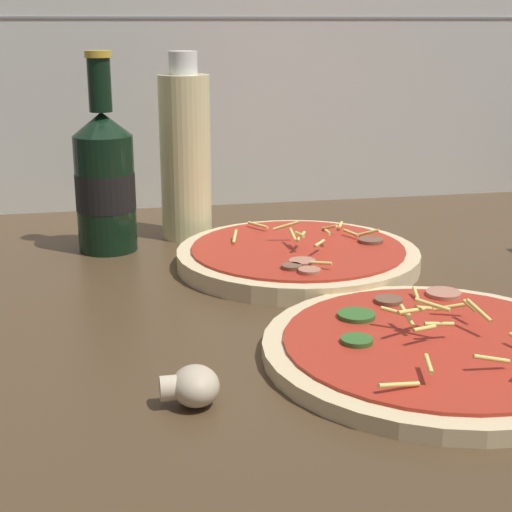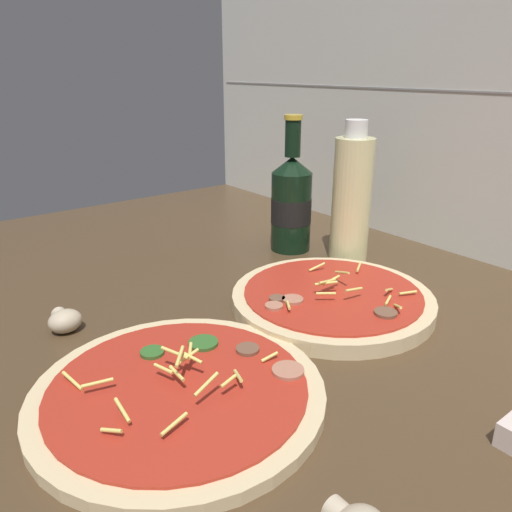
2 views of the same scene
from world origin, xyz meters
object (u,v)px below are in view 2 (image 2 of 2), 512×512
at_px(beer_bottle, 291,202).
at_px(mushroom_right, 65,320).
at_px(pizza_far, 332,299).
at_px(pizza_near, 179,392).
at_px(oil_bottle, 352,199).

height_order(beer_bottle, mushroom_right, beer_bottle).
xyz_separation_m(pizza_far, beer_bottle, (-0.21, 0.11, 0.08)).
bearing_deg(beer_bottle, pizza_far, -27.85).
relative_size(pizza_near, beer_bottle, 1.23).
relative_size(pizza_near, mushroom_right, 6.71).
bearing_deg(pizza_near, beer_bottle, 124.40).
xyz_separation_m(beer_bottle, mushroom_right, (0.05, -0.43, -0.07)).
xyz_separation_m(pizza_near, pizza_far, (-0.05, 0.27, 0.00)).
distance_m(beer_bottle, mushroom_right, 0.44).
bearing_deg(mushroom_right, pizza_near, 11.60).
relative_size(pizza_near, oil_bottle, 1.25).
height_order(pizza_far, beer_bottle, beer_bottle).
bearing_deg(beer_bottle, mushroom_right, -83.00).
distance_m(beer_bottle, oil_bottle, 0.11).
bearing_deg(pizza_near, pizza_far, 100.53).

